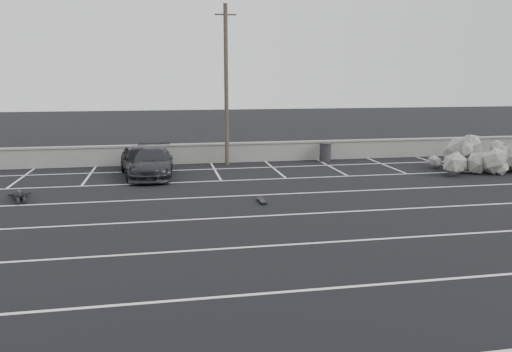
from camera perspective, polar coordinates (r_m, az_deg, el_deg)
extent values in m
plane|color=black|center=(13.64, -3.78, -8.31)|extent=(120.00, 120.00, 0.00)
cube|color=gray|center=(27.12, -7.33, 2.51)|extent=(50.00, 0.35, 1.00)
cube|color=gray|center=(27.05, -7.36, 3.60)|extent=(50.00, 0.45, 0.08)
cube|color=silver|center=(10.88, -1.84, -13.49)|extent=(36.00, 0.10, 0.01)
cube|color=silver|center=(13.64, -3.78, -8.29)|extent=(36.00, 0.10, 0.01)
cube|color=silver|center=(16.49, -5.03, -4.86)|extent=(36.00, 0.10, 0.01)
cube|color=silver|center=(19.38, -5.90, -2.44)|extent=(36.00, 0.10, 0.01)
cube|color=silver|center=(22.30, -6.54, -0.65)|extent=(36.00, 0.10, 0.01)
cube|color=silver|center=(25.24, -7.03, 0.72)|extent=(36.00, 0.10, 0.01)
cube|color=silver|center=(25.55, -25.16, -0.14)|extent=(0.10, 5.00, 0.01)
cube|color=silver|center=(24.95, -18.49, 0.11)|extent=(0.10, 5.00, 0.01)
cube|color=silver|center=(24.71, -11.59, 0.35)|extent=(0.10, 5.00, 0.01)
cube|color=silver|center=(24.82, -4.66, 0.60)|extent=(0.10, 5.00, 0.01)
cube|color=silver|center=(25.30, 2.11, 0.83)|extent=(0.10, 5.00, 0.01)
cube|color=silver|center=(26.12, 8.55, 1.04)|extent=(0.10, 5.00, 0.01)
cube|color=silver|center=(27.24, 14.53, 1.22)|extent=(0.10, 5.00, 0.01)
cube|color=silver|center=(28.63, 19.98, 1.37)|extent=(0.10, 5.00, 0.01)
imported|color=black|center=(24.04, -12.98, 1.75)|extent=(2.38, 4.49, 1.46)
imported|color=#232429|center=(23.76, -11.83, 1.56)|extent=(2.09, 4.72, 1.35)
cylinder|color=#4C4238|center=(26.19, -3.42, 10.19)|extent=(0.22, 0.22, 8.21)
cube|color=#4C4238|center=(26.37, -3.51, 17.94)|extent=(1.09, 0.07, 0.07)
cylinder|color=#27272A|center=(27.74, 7.92, 2.67)|extent=(0.65, 0.65, 0.98)
cylinder|color=#27272A|center=(27.67, 7.95, 3.71)|extent=(0.72, 0.72, 0.05)
cube|color=black|center=(18.49, 0.67, -2.77)|extent=(0.22, 0.81, 0.02)
cube|color=#27272A|center=(18.76, 0.49, -2.69)|extent=(0.17, 0.06, 0.04)
cube|color=#27272A|center=(18.25, 0.85, -3.08)|extent=(0.17, 0.06, 0.04)
cylinder|color=black|center=(18.74, 0.20, -2.77)|extent=(0.03, 0.06, 0.06)
cylinder|color=black|center=(18.78, 0.78, -2.74)|extent=(0.03, 0.06, 0.06)
cylinder|color=black|center=(18.23, 0.55, -3.17)|extent=(0.03, 0.06, 0.06)
cylinder|color=black|center=(18.27, 1.15, -3.13)|extent=(0.03, 0.06, 0.06)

